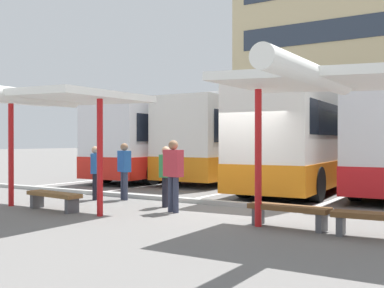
{
  "coord_description": "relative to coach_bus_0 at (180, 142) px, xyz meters",
  "views": [
    {
      "loc": [
        5.66,
        -10.84,
        1.73
      ],
      "look_at": [
        -2.65,
        2.3,
        1.62
      ],
      "focal_mm": 44.3,
      "sensor_mm": 36.0,
      "label": 1
    }
  ],
  "objects": [
    {
      "name": "ground_plane",
      "position": [
        7.0,
        -8.06,
        -1.69
      ],
      "size": [
        160.0,
        160.0,
        0.0
      ],
      "primitive_type": "plane",
      "color": "slate"
    },
    {
      "name": "coach_bus_0",
      "position": [
        0.0,
        0.0,
        0.0
      ],
      "size": [
        3.34,
        11.83,
        3.67
      ],
      "color": "silver",
      "rests_on": "ground"
    },
    {
      "name": "coach_bus_1",
      "position": [
        3.21,
        0.4,
        0.05
      ],
      "size": [
        2.67,
        10.76,
        3.76
      ],
      "color": "silver",
      "rests_on": "ground"
    },
    {
      "name": "coach_bus_2",
      "position": [
        7.16,
        -1.7,
        0.05
      ],
      "size": [
        3.14,
        11.61,
        3.77
      ],
      "color": "silver",
      "rests_on": "ground"
    },
    {
      "name": "lane_stripe_0",
      "position": [
        -2.02,
        -1.05,
        -1.69
      ],
      "size": [
        0.16,
        14.0,
        0.01
      ],
      "primitive_type": "cube",
      "color": "white",
      "rests_on": "ground"
    },
    {
      "name": "lane_stripe_1",
      "position": [
        1.59,
        -1.05,
        -1.69
      ],
      "size": [
        0.16,
        14.0,
        0.01
      ],
      "primitive_type": "cube",
      "color": "white",
      "rests_on": "ground"
    },
    {
      "name": "lane_stripe_2",
      "position": [
        5.2,
        -1.05,
        -1.69
      ],
      "size": [
        0.16,
        14.0,
        0.01
      ],
      "primitive_type": "cube",
      "color": "white",
      "rests_on": "ground"
    },
    {
      "name": "lane_stripe_3",
      "position": [
        8.8,
        -1.05,
        -1.69
      ],
      "size": [
        0.16,
        14.0,
        0.01
      ],
      "primitive_type": "cube",
      "color": "white",
      "rests_on": "ground"
    },
    {
      "name": "waiting_shelter_0",
      "position": [
        3.5,
        -11.15,
        1.04
      ],
      "size": [
        4.18,
        4.93,
        2.95
      ],
      "color": "red",
      "rests_on": "ground"
    },
    {
      "name": "bench_0",
      "position": [
        3.5,
        -10.83,
        -1.35
      ],
      "size": [
        1.8,
        0.62,
        0.45
      ],
      "color": "brown",
      "rests_on": "ground"
    },
    {
      "name": "waiting_shelter_1",
      "position": [
        10.19,
        -10.4,
        1.08
      ],
      "size": [
        3.98,
        4.53,
        3.0
      ],
      "color": "red",
      "rests_on": "ground"
    },
    {
      "name": "bench_1",
      "position": [
        9.29,
        -9.99,
        -1.36
      ],
      "size": [
        1.67,
        0.52,
        0.45
      ],
      "color": "brown",
      "rests_on": "ground"
    },
    {
      "name": "bench_2",
      "position": [
        11.09,
        -10.1,
        -1.35
      ],
      "size": [
        1.8,
        0.55,
        0.45
      ],
      "color": "brown",
      "rests_on": "ground"
    },
    {
      "name": "platform_kerb",
      "position": [
        7.0,
        -7.76,
        -1.63
      ],
      "size": [
        44.0,
        0.24,
        0.12
      ],
      "primitive_type": "cube",
      "color": "#ADADA8",
      "rests_on": "ground"
    },
    {
      "name": "waiting_passenger_0",
      "position": [
        6.19,
        -9.51,
        -0.67
      ],
      "size": [
        0.54,
        0.32,
        1.74
      ],
      "color": "#33384C",
      "rests_on": "ground"
    },
    {
      "name": "waiting_passenger_1",
      "position": [
        3.61,
        -8.29,
        -0.73
      ],
      "size": [
        0.53,
        0.4,
        1.66
      ],
      "color": "#33384C",
      "rests_on": "ground"
    },
    {
      "name": "waiting_passenger_2",
      "position": [
        5.5,
        -8.85,
        -0.79
      ],
      "size": [
        0.34,
        0.5,
        1.58
      ],
      "color": "black",
      "rests_on": "ground"
    },
    {
      "name": "waiting_passenger_3",
      "position": [
        2.9,
        -8.75,
        -0.8
      ],
      "size": [
        0.45,
        0.49,
        1.57
      ],
      "color": "black",
      "rests_on": "ground"
    }
  ]
}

